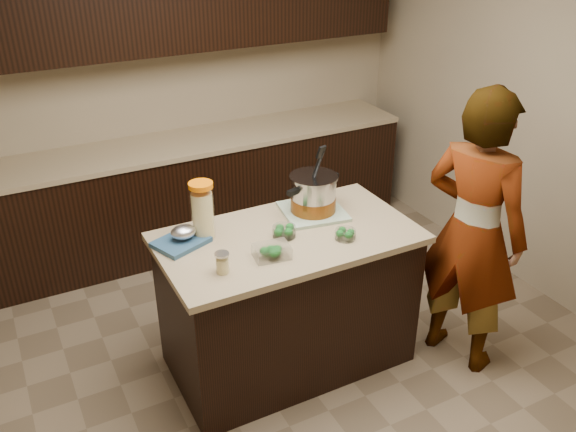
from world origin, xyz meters
The scene contains 13 objects.
ground_plane centered at (0.00, 0.00, 0.00)m, with size 4.00×4.00×0.00m, color brown.
room_shell centered at (0.00, 0.00, 1.71)m, with size 4.04×4.04×2.72m.
back_cabinets centered at (0.00, 1.74, 0.94)m, with size 3.60×0.63×2.33m.
island centered at (0.00, 0.00, 0.45)m, with size 1.46×0.81×0.90m.
dish_towel centered at (0.26, 0.17, 0.91)m, with size 0.36×0.36×0.02m, color #578259.
stock_pot centered at (0.26, 0.17, 1.02)m, with size 0.40×0.35×0.41m.
lemonade_pitcher centered at (-0.43, 0.20, 1.05)m, with size 0.14×0.14×0.33m.
mason_jar centered at (-0.47, -0.19, 0.95)m, with size 0.09×0.09×0.12m.
broccoli_tub_left centered at (-0.03, -0.01, 0.93)m, with size 0.15×0.15×0.06m.
broccoli_tub_right centered at (0.26, -0.19, 0.93)m, with size 0.15×0.15×0.06m.
broccoli_tub_rect centered at (-0.19, -0.17, 0.93)m, with size 0.21×0.16×0.07m.
blue_tray centered at (-0.56, 0.18, 0.94)m, with size 0.33×0.30×0.10m.
person centered at (0.98, -0.43, 0.87)m, with size 0.64×0.42×1.75m, color gray.
Camera 1 is at (-1.38, -2.66, 2.59)m, focal length 38.00 mm.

